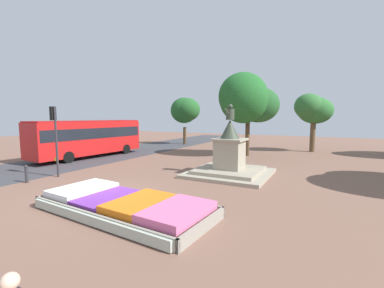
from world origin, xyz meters
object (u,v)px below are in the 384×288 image
statue_monument (229,160)px  kerb_bollard_mid_b (26,173)px  city_bus (89,136)px  traffic_light_mid_block (55,129)px  flower_planter (124,205)px

statue_monument → kerb_bollard_mid_b: bearing=-142.4°
city_bus → statue_monument: bearing=-3.6°
traffic_light_mid_block → kerb_bollard_mid_b: size_ratio=4.25×
traffic_light_mid_block → statue_monument: bearing=30.6°
kerb_bollard_mid_b → flower_planter: bearing=-6.3°
traffic_light_mid_block → city_bus: bearing=125.7°
city_bus → kerb_bollard_mid_b: (4.25, -7.78, -1.34)m
flower_planter → statue_monument: bearing=80.3°
traffic_light_mid_block → flower_planter: bearing=-18.5°
flower_planter → kerb_bollard_mid_b: size_ratio=7.26×
flower_planter → city_bus: bearing=144.1°
kerb_bollard_mid_b → city_bus: bearing=118.7°
statue_monument → kerb_bollard_mid_b: 11.39m
statue_monument → city_bus: size_ratio=0.47×
flower_planter → traffic_light_mid_block: 8.37m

